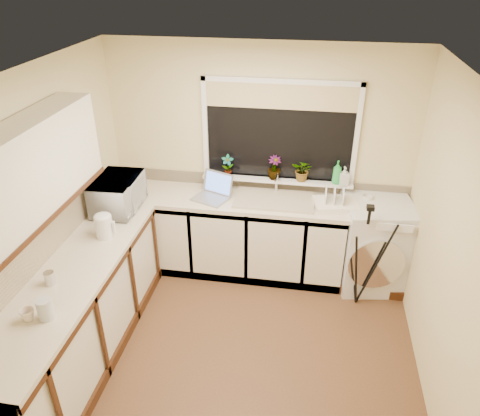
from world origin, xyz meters
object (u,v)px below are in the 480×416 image
tripod (363,257)px  soap_bottle_clear (344,176)px  plant_c (274,168)px  microwave (118,194)px  dish_rack (335,205)px  glass_jug (45,309)px  kettle (104,227)px  cup_back (368,199)px  steel_jar (50,278)px  plant_d (303,170)px  plant_a (228,166)px  cup_left (28,315)px  soap_bottle_green (337,172)px  laptop (214,191)px  washing_machine (374,244)px

tripod → soap_bottle_clear: 0.86m
plant_c → microwave: bearing=-157.0°
dish_rack → glass_jug: size_ratio=2.61×
kettle → cup_back: (2.40, 1.03, -0.06)m
steel_jar → soap_bottle_clear: 2.94m
glass_jug → plant_d: size_ratio=0.68×
glass_jug → plant_a: plant_a is taller
glass_jug → plant_c: 2.63m
kettle → plant_a: bearing=50.6°
plant_c → steel_jar: bearing=-129.7°
steel_jar → cup_back: size_ratio=0.92×
cup_left → microwave: bearing=89.8°
plant_a → plant_d: 0.80m
cup_back → soap_bottle_green: bearing=160.7°
tripod → cup_back: bearing=81.0°
microwave → soap_bottle_clear: 2.30m
plant_c → soap_bottle_clear: bearing=-2.5°
plant_d → laptop: bearing=-165.0°
glass_jug → cup_left: 0.13m
dish_rack → plant_d: plant_d is taller
tripod → cup_left: size_ratio=11.52×
kettle → dish_rack: (2.07, 0.89, -0.07)m
glass_jug → plant_c: size_ratio=0.64×
cup_back → glass_jug: bearing=-138.3°
tripod → microwave: microwave is taller
soap_bottle_green → cup_back: 0.42m
dish_rack → plant_c: bearing=146.5°
laptop → microwave: (-0.89, -0.39, 0.10)m
tripod → plant_d: size_ratio=4.75×
kettle → soap_bottle_green: (2.07, 1.15, 0.17)m
soap_bottle_green → soap_bottle_clear: soap_bottle_green is taller
plant_c → soap_bottle_clear: 0.72m
laptop → plant_d: 0.96m
tripod → glass_jug: bearing=-150.5°
washing_machine → microwave: size_ratio=1.62×
laptop → soap_bottle_clear: 1.36m
kettle → soap_bottle_clear: 2.43m
microwave → cup_left: size_ratio=5.99×
cup_back → microwave: bearing=-168.4°
kettle → steel_jar: bearing=-100.8°
plant_c → soap_bottle_green: size_ratio=1.01×
kettle → soap_bottle_green: bearing=28.9°
washing_machine → soap_bottle_green: soap_bottle_green is taller
tripod → cup_back: 0.62m
tripod → cup_left: 2.98m
glass_jug → dish_rack: bearing=44.0°
plant_a → soap_bottle_green: 1.15m
kettle → plant_a: 1.46m
kettle → soap_bottle_clear: size_ratio=1.04×
glass_jug → cup_left: glass_jug is taller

